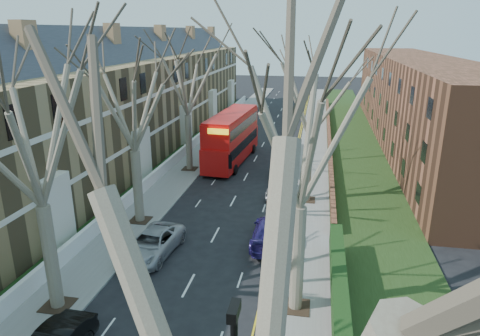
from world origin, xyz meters
The scene contains 17 objects.
pavement_left centered at (-6.00, 39.00, 0.06)m, with size 3.00×102.00×0.12m, color slate.
pavement_right centered at (6.00, 39.00, 0.06)m, with size 3.00×102.00×0.12m, color slate.
terrace_left centered at (-13.65, 31.00, 5.53)m, with size 9.70×78.00×13.60m.
flats_right centered at (17.46, 43.00, 4.98)m, with size 13.97×54.00×10.00m.
front_wall_left centered at (-7.65, 31.00, 0.62)m, with size 0.30×78.00×1.00m.
grass_verge_right centered at (10.50, 39.00, 0.15)m, with size 6.00×102.00×0.06m.
tree_left_mid centered at (-5.70, 6.00, 9.56)m, with size 10.50×10.50×14.71m.
tree_left_far centered at (-5.70, 16.00, 9.24)m, with size 10.15×10.15×14.22m.
tree_left_dist centered at (-5.70, 28.00, 9.56)m, with size 10.50×10.50×14.71m.
tree_right_near centered at (5.70, -6.00, 9.86)m, with size 10.85×10.85×15.20m.
tree_right_mid centered at (5.70, 8.00, 9.56)m, with size 10.50×10.50×14.71m.
tree_right_far centered at (5.70, 22.00, 9.24)m, with size 10.15×10.15×14.22m.
double_decker_bus centered at (-2.21, 31.40, 2.45)m, with size 3.64×12.13×4.97m.
car_left_far centered at (-3.07, 11.76, 0.73)m, with size 2.43×5.28×1.47m, color #A0A0A5.
car_right_near centered at (3.70, 14.49, 0.78)m, with size 2.19×5.39×1.56m, color navy.
car_right_mid centered at (3.50, 22.96, 0.78)m, with size 1.84×4.58×1.56m, color #919599.
car_right_far centered at (3.35, 28.72, 0.77)m, with size 1.63×4.68×1.54m, color black.
Camera 1 is at (6.29, -9.86, 12.90)m, focal length 32.00 mm.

